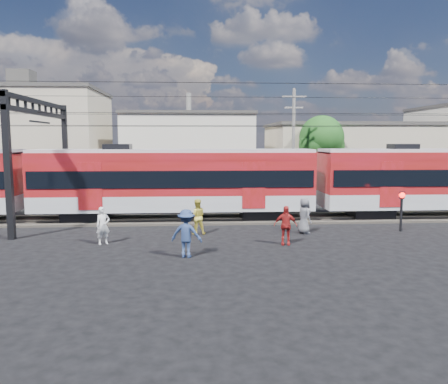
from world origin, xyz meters
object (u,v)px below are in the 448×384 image
Objects in this scene: crossing_signal at (402,204)px; pedestrian_c at (186,233)px; commuter_train at (178,180)px; pedestrian_a at (103,226)px.

pedestrian_c is at bearing -158.06° from crossing_signal.
commuter_train is at bearing -72.16° from pedestrian_c.
pedestrian_c reaches higher than pedestrian_a.
commuter_train reaches higher than crossing_signal.
pedestrian_c is 0.94× the size of crossing_signal.
crossing_signal is (11.62, -3.83, -0.97)m from commuter_train.
crossing_signal is at bearing -18.25° from commuter_train.
pedestrian_a is 4.56m from pedestrian_c.
pedestrian_a is at bearing -20.04° from pedestrian_c.
pedestrian_a is 0.88× the size of pedestrian_c.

